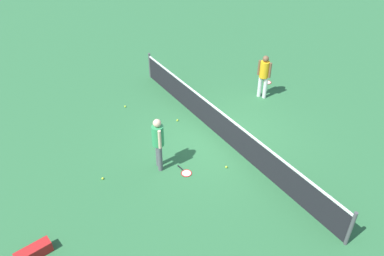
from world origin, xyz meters
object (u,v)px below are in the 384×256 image
at_px(tennis_ball_baseline, 226,167).
at_px(equipment_bag, 32,253).
at_px(tennis_racket_near_player, 186,173).
at_px(tennis_ball_stray_left, 125,106).
at_px(tennis_ball_by_net, 177,120).
at_px(tennis_ball_midcourt, 103,178).
at_px(tennis_racket_far_player, 267,82).
at_px(player_far_side, 264,73).
at_px(player_near_side, 158,140).

distance_m(tennis_ball_baseline, equipment_bag, 5.58).
height_order(tennis_racket_near_player, tennis_ball_stray_left, tennis_ball_stray_left).
xyz_separation_m(tennis_racket_near_player, tennis_ball_stray_left, (-4.25, -0.00, 0.02)).
distance_m(tennis_ball_by_net, equipment_bag, 6.35).
bearing_deg(equipment_bag, tennis_ball_by_net, 118.11).
distance_m(tennis_ball_midcourt, equipment_bag, 2.81).
bearing_deg(equipment_bag, tennis_racket_far_player, 108.86).
bearing_deg(tennis_ball_midcourt, tennis_ball_baseline, 65.46).
bearing_deg(tennis_ball_baseline, player_far_side, 125.83).
bearing_deg(player_near_side, tennis_ball_by_net, 137.22).
relative_size(player_far_side, tennis_racket_far_player, 2.92).
bearing_deg(tennis_ball_by_net, equipment_bag, -61.89).
xyz_separation_m(tennis_ball_baseline, equipment_bag, (0.11, -5.58, 0.11)).
xyz_separation_m(player_near_side, tennis_ball_midcourt, (-0.41, -1.62, -0.98)).
height_order(player_near_side, player_far_side, same).
height_order(player_near_side, tennis_ball_by_net, player_near_side).
relative_size(tennis_ball_midcourt, tennis_ball_baseline, 1.00).
bearing_deg(tennis_ball_stray_left, player_far_side, 65.91).
bearing_deg(equipment_bag, tennis_ball_baseline, 91.08).
bearing_deg(tennis_ball_stray_left, tennis_ball_midcourt, -33.67).
bearing_deg(tennis_ball_baseline, tennis_ball_stray_left, -166.49).
bearing_deg(player_far_side, tennis_ball_baseline, -54.17).
bearing_deg(tennis_ball_midcourt, tennis_ball_stray_left, 146.33).
height_order(player_far_side, tennis_ball_stray_left, player_far_side).
distance_m(player_far_side, tennis_ball_baseline, 4.53).
height_order(player_near_side, tennis_ball_baseline, player_near_side).
bearing_deg(player_far_side, tennis_racket_far_player, 128.22).
bearing_deg(tennis_ball_stray_left, tennis_racket_near_player, 0.01).
distance_m(player_far_side, tennis_ball_by_net, 3.70).
relative_size(tennis_ball_by_net, tennis_ball_midcourt, 1.00).
bearing_deg(tennis_ball_baseline, tennis_racket_near_player, -111.69).
bearing_deg(equipment_bag, tennis_ball_stray_left, 137.22).
xyz_separation_m(tennis_racket_far_player, tennis_ball_baseline, (3.36, -4.56, 0.02)).
relative_size(tennis_racket_near_player, equipment_bag, 0.72).
relative_size(player_far_side, tennis_ball_baseline, 25.76).
xyz_separation_m(tennis_racket_far_player, equipment_bag, (3.46, -10.14, 0.13)).
bearing_deg(tennis_racket_near_player, player_near_side, -140.50).
relative_size(tennis_racket_near_player, tennis_ball_by_net, 9.04).
distance_m(tennis_ball_baseline, tennis_ball_stray_left, 4.83).
xyz_separation_m(player_far_side, tennis_ball_stray_left, (-2.11, -4.72, -0.98)).
xyz_separation_m(player_near_side, tennis_racket_far_player, (-2.28, 6.21, -1.00)).
xyz_separation_m(tennis_ball_midcourt, tennis_ball_stray_left, (-3.21, 2.14, 0.00)).
bearing_deg(tennis_racket_far_player, tennis_ball_midcourt, -76.60).
bearing_deg(tennis_racket_far_player, player_far_side, -51.78).
distance_m(tennis_ball_midcourt, tennis_ball_baseline, 3.59).
relative_size(tennis_racket_far_player, tennis_ball_stray_left, 8.82).
bearing_deg(tennis_ball_by_net, player_near_side, -42.78).
height_order(player_far_side, tennis_racket_near_player, player_far_side).
bearing_deg(equipment_bag, tennis_ball_midcourt, 124.67).
xyz_separation_m(player_near_side, tennis_racket_near_player, (0.63, 0.52, -1.00)).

